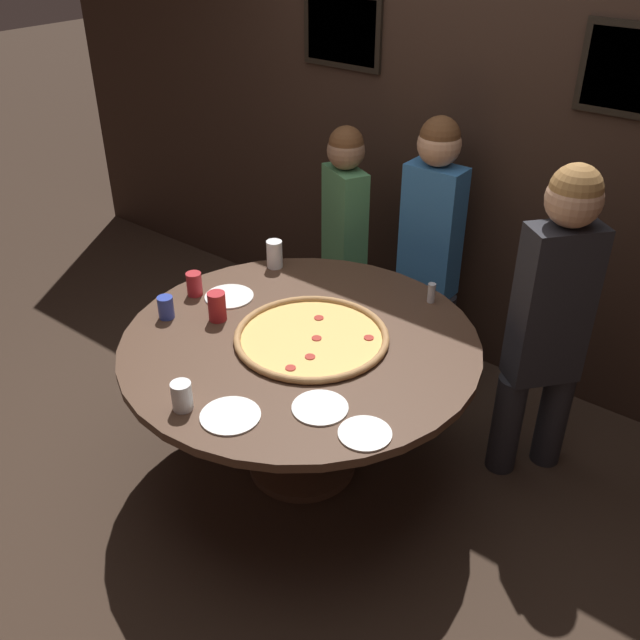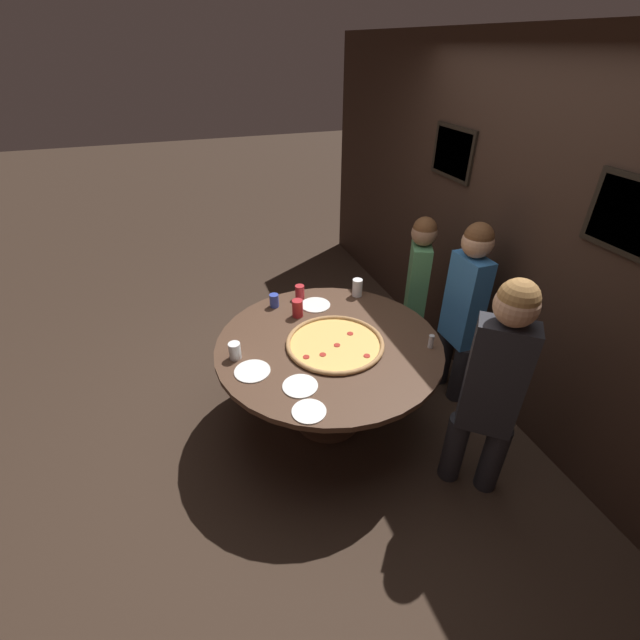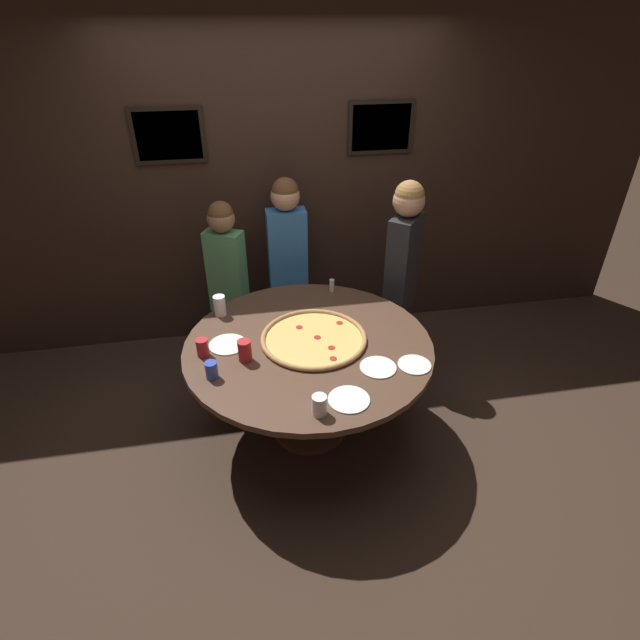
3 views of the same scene
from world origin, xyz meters
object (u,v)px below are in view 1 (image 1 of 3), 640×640
drink_cup_by_shaker (182,396)px  white_plate_beside_cup (320,408)px  dining_table (301,364)px  diner_far_right (344,230)px  diner_side_right (552,312)px  white_plate_near_front (229,296)px  white_plate_right_side (230,416)px  drink_cup_front_edge (217,306)px  condiment_shaker (431,293)px  white_plate_left_side (365,433)px  drink_cup_far_left (274,254)px  giant_pizza (311,337)px  drink_cup_far_right (194,284)px  drink_cup_centre_back (166,307)px  diner_centre_back (431,236)px

drink_cup_by_shaker → white_plate_beside_cup: bearing=38.0°
dining_table → diner_far_right: diner_far_right is taller
white_plate_beside_cup → diner_side_right: (0.47, 1.01, 0.12)m
drink_cup_by_shaker → white_plate_near_front: size_ratio=0.49×
white_plate_right_side → diner_side_right: size_ratio=0.15×
dining_table → drink_cup_front_edge: (-0.40, -0.10, 0.20)m
white_plate_near_front → diner_side_right: diner_side_right is taller
dining_table → condiment_shaker: bearing=66.3°
white_plate_near_front → condiment_shaker: (0.79, 0.56, 0.05)m
white_plate_near_front → white_plate_beside_cup: bearing=-24.4°
white_plate_left_side → white_plate_beside_cup: 0.22m
drink_cup_far_left → white_plate_left_side: size_ratio=0.73×
drink_cup_far_left → diner_side_right: size_ratio=0.09×
dining_table → giant_pizza: giant_pizza is taller
giant_pizza → diner_far_right: 1.08m
white_plate_right_side → diner_far_right: (-0.61, 1.54, 0.03)m
drink_cup_far_right → white_plate_right_side: (0.78, -0.56, -0.05)m
drink_cup_centre_back → white_plate_near_front: (0.09, 0.31, -0.05)m
drink_cup_by_shaker → diner_centre_back: bearing=88.3°
white_plate_beside_cup → condiment_shaker: bearing=95.1°
drink_cup_front_edge → diner_far_right: diner_far_right is taller
giant_pizza → drink_cup_far_left: 0.72m
drink_cup_by_shaker → condiment_shaker: bearing=75.7°
white_plate_near_front → diner_centre_back: bearing=63.2°
dining_table → drink_cup_by_shaker: (-0.05, -0.64, 0.19)m
white_plate_right_side → condiment_shaker: (0.15, 1.21, 0.05)m
giant_pizza → diner_side_right: (0.80, 0.66, 0.11)m
drink_cup_front_edge → white_plate_beside_cup: (0.77, -0.22, -0.06)m
drink_cup_far_left → white_plate_near_front: drink_cup_far_left is taller
giant_pizza → white_plate_right_side: bearing=-81.3°
white_plate_left_side → white_plate_near_front: (-1.09, 0.41, 0.00)m
white_plate_beside_cup → diner_side_right: 1.13m
drink_cup_far_left → diner_side_right: (1.38, 0.24, 0.06)m
drink_cup_centre_back → drink_cup_far_left: size_ratio=0.73×
drink_cup_centre_back → drink_cup_far_left: bearing=85.3°
drink_cup_by_shaker → white_plate_right_side: (0.18, 0.07, -0.05)m
drink_cup_far_right → drink_cup_by_shaker: size_ratio=1.00×
dining_table → white_plate_beside_cup: size_ratio=7.25×
drink_cup_front_edge → white_plate_left_side: 1.02m
drink_cup_front_edge → white_plate_near_front: bearing=120.2°
giant_pizza → drink_cup_far_right: (-0.69, -0.04, 0.04)m
drink_cup_front_edge → drink_cup_far_left: 0.57m
giant_pizza → condiment_shaker: bearing=68.4°
diner_far_right → diner_side_right: bearing=-165.7°
dining_table → condiment_shaker: (0.28, 0.64, 0.18)m
giant_pizza → condiment_shaker: 0.65m
white_plate_beside_cup → white_plate_left_side: bearing=-4.0°
drink_cup_centre_back → white_plate_left_side: bearing=-4.9°
white_plate_left_side → diner_centre_back: (-0.58, 1.43, 0.09)m
drink_cup_far_left → white_plate_left_side: drink_cup_far_left is taller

